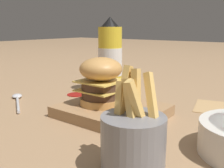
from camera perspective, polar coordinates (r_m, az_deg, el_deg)
name	(u,v)px	position (r m, az deg, el deg)	size (l,w,h in m)	color
ground_plane	(113,110)	(0.64, 0.17, -5.58)	(6.00, 6.00, 0.00)	#9E7A56
serving_board	(112,111)	(0.60, 0.00, -5.85)	(0.22, 0.19, 0.02)	#A37A51
burger	(100,81)	(0.59, -2.60, 0.73)	(0.10, 0.10, 0.11)	tan
ketchup_bottle	(110,59)	(0.79, -0.42, 5.56)	(0.07, 0.07, 0.23)	yellow
fries_basket	(133,141)	(0.37, 4.60, -12.17)	(0.09, 0.09, 0.15)	slate
spoon	(17,99)	(0.76, -19.91, -3.04)	(0.16, 0.11, 0.01)	silver
ketchup_puddle	(76,94)	(0.78, -7.88, -2.22)	(0.05, 0.05, 0.00)	#9E140F
parchment_square	(220,108)	(0.71, 22.41, -4.78)	(0.14, 0.14, 0.00)	tan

